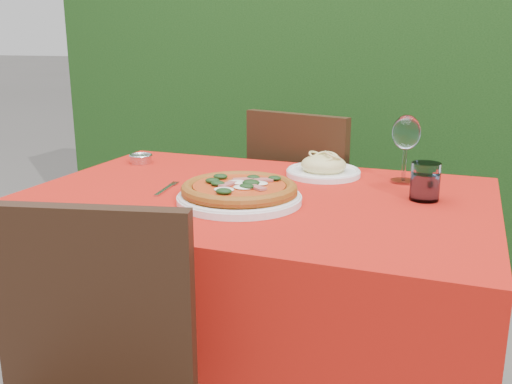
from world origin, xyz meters
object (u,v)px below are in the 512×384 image
(pasta_plate, at_px, (323,168))
(steel_ramekin, at_px, (141,159))
(pizza_plate, at_px, (239,192))
(water_glass, at_px, (425,183))
(wine_glass, at_px, (406,135))
(fork, at_px, (164,190))
(chair_far, at_px, (308,211))

(pasta_plate, height_order, steel_ramekin, pasta_plate)
(pasta_plate, bearing_deg, pizza_plate, -109.45)
(pasta_plate, xyz_separation_m, water_glass, (0.32, -0.18, 0.02))
(pizza_plate, bearing_deg, wine_glass, 44.57)
(pizza_plate, distance_m, steel_ramekin, 0.60)
(pizza_plate, relative_size, wine_glass, 1.67)
(fork, height_order, steel_ramekin, steel_ramekin)
(water_glass, xyz_separation_m, fork, (-0.69, -0.16, -0.04))
(chair_far, bearing_deg, fork, 85.52)
(chair_far, xyz_separation_m, water_glass, (0.46, -0.52, 0.28))
(chair_far, relative_size, steel_ramekin, 12.52)
(pasta_plate, bearing_deg, water_glass, -29.32)
(water_glass, relative_size, wine_glass, 0.50)
(chair_far, bearing_deg, steel_ramekin, 52.65)
(pizza_plate, xyz_separation_m, pasta_plate, (0.13, 0.37, -0.00))
(pizza_plate, height_order, wine_glass, wine_glass)
(pasta_plate, height_order, water_glass, water_glass)
(chair_far, xyz_separation_m, pasta_plate, (0.14, -0.34, 0.25))
(chair_far, distance_m, steel_ramekin, 0.67)
(water_glass, distance_m, wine_glass, 0.21)
(water_glass, height_order, fork, water_glass)
(pizza_plate, xyz_separation_m, wine_glass, (0.37, 0.37, 0.11))
(pizza_plate, bearing_deg, steel_ramekin, 146.55)
(water_glass, height_order, steel_ramekin, water_glass)
(pizza_plate, xyz_separation_m, fork, (-0.24, 0.03, -0.03))
(chair_far, distance_m, pizza_plate, 0.76)
(fork, distance_m, steel_ramekin, 0.39)
(wine_glass, xyz_separation_m, steel_ramekin, (-0.87, -0.04, -0.13))
(chair_far, height_order, pasta_plate, chair_far)
(pizza_plate, xyz_separation_m, steel_ramekin, (-0.50, 0.33, -0.01))
(wine_glass, distance_m, fork, 0.71)
(steel_ramekin, bearing_deg, chair_far, 38.22)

